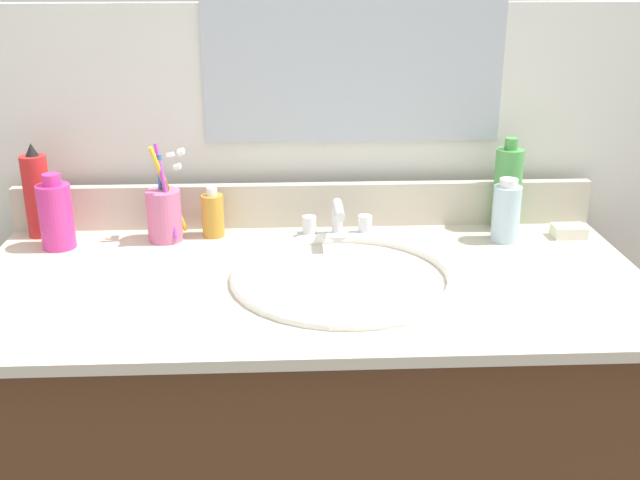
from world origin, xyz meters
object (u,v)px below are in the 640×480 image
Objects in this scene: bottle_soap_pink at (56,215)px; cup_pink at (165,213)px; bottle_toner_green at (507,188)px; bottle_oil_amber at (213,215)px; faucet at (337,227)px; bottle_gel_clear at (506,212)px; soap_bar at (569,231)px; bottle_spray_red at (37,195)px.

cup_pink is (0.20, 0.03, -0.01)m from bottle_soap_pink.
bottle_soap_pink is (-0.89, -0.07, -0.02)m from bottle_toner_green.
bottle_toner_green is 0.60m from bottle_oil_amber.
bottle_toner_green is (0.35, 0.06, 0.06)m from faucet.
soap_bar is (0.13, 0.01, -0.05)m from bottle_gel_clear.
bottle_gel_clear is at bearing -2.88° from cup_pink.
bottle_toner_green is 0.94m from bottle_spray_red.
bottle_spray_red is 0.92m from bottle_gel_clear.
bottle_gel_clear is (0.87, -0.00, -0.01)m from bottle_soap_pink.
faucet is 0.85× the size of bottle_toner_green.
cup_pink is at bearing -176.44° from bottle_toner_green.
cup_pink reaches higher than bottle_oil_amber.
bottle_toner_green reaches higher than bottle_gel_clear.
bottle_spray_red is 0.26m from cup_pink.
bottle_soap_pink is 1.16× the size of bottle_gel_clear.
bottle_gel_clear is 0.14m from soap_bar.
bottle_spray_red is at bearing 126.90° from bottle_soap_pink.
bottle_toner_green is 0.08m from bottle_gel_clear.
bottle_toner_green is at bearing 3.56° from cup_pink.
cup_pink is (-0.09, -0.02, 0.01)m from bottle_oil_amber.
bottle_spray_red is (-0.34, 0.02, 0.04)m from bottle_oil_amber.
bottle_oil_amber is at bearing 9.95° from bottle_soap_pink.
bottle_oil_amber is (-0.25, 0.04, 0.02)m from faucet.
faucet is at bearing -5.43° from bottle_spray_red.
faucet is at bearing 177.03° from bottle_gel_clear.
soap_bar is at bearing -1.47° from cup_pink.
bottle_toner_green is at bearing 0.18° from bottle_spray_red.
bottle_oil_amber is 0.52× the size of cup_pink.
bottle_spray_red reaches higher than soap_bar.
faucet is 1.10× the size of bottle_soap_pink.
faucet is 0.60m from bottle_spray_red.
soap_bar is at bearing -3.28° from bottle_spray_red.
faucet is at bearing -8.38° from bottle_oil_amber.
faucet is at bearing 179.49° from soap_bar.
soap_bar is at bearing -3.26° from bottle_oil_amber.
bottle_soap_pink is 0.09m from bottle_spray_red.
cup_pink is (0.25, -0.04, -0.03)m from bottle_spray_red.
bottle_soap_pink reaches higher than soap_bar.
faucet is 0.46m from soap_bar.
bottle_soap_pink reaches higher than bottle_gel_clear.
bottle_oil_amber is (-0.60, -0.02, -0.04)m from bottle_toner_green.
bottle_toner_green is at bearing 4.77° from bottle_soap_pink.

